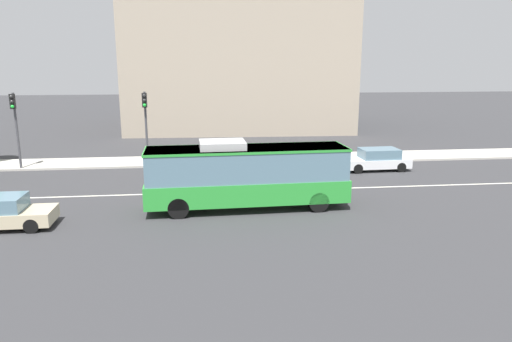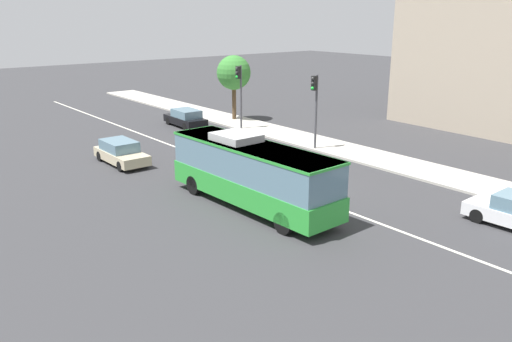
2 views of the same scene
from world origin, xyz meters
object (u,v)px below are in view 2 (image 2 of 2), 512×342
object	(u,v)px
traffic_light_mid_block	(240,86)
street_tree_kerbside_left	(234,73)
transit_bus	(252,171)
sedan_beige	(121,152)
sedan_black	(186,118)
traffic_light_near_corner	(315,99)

from	to	relation	value
traffic_light_mid_block	street_tree_kerbside_left	bearing A→B (deg)	-125.46
transit_bus	traffic_light_mid_block	size ratio (longest dim) A/B	1.94
street_tree_kerbside_left	sedan_beige	bearing A→B (deg)	-63.99
transit_bus	sedan_black	bearing A→B (deg)	156.07
transit_bus	sedan_black	distance (m)	19.79
transit_bus	street_tree_kerbside_left	xyz separation A→B (m)	(-17.91, 12.17, 2.36)
transit_bus	traffic_light_near_corner	xyz separation A→B (m)	(-5.91, 10.11, 1.75)
traffic_light_near_corner	traffic_light_mid_block	xyz separation A→B (m)	(-8.44, -0.00, 0.00)
traffic_light_mid_block	street_tree_kerbside_left	world-z (taller)	street_tree_kerbside_left
transit_bus	sedan_beige	bearing A→B (deg)	-173.34
traffic_light_near_corner	traffic_light_mid_block	size ratio (longest dim) A/B	1.00
sedan_beige	traffic_light_mid_block	distance (m)	12.54
sedan_black	sedan_beige	world-z (taller)	same
sedan_beige	sedan_black	bearing A→B (deg)	127.83
sedan_beige	street_tree_kerbside_left	world-z (taller)	street_tree_kerbside_left
transit_bus	traffic_light_mid_block	bearing A→B (deg)	142.94
sedan_beige	traffic_light_mid_block	size ratio (longest dim) A/B	0.87
sedan_black	street_tree_kerbside_left	bearing A→B (deg)	-92.22
transit_bus	sedan_beige	size ratio (longest dim) A/B	2.23
transit_bus	traffic_light_near_corner	bearing A→B (deg)	118.42
transit_bus	traffic_light_mid_block	xyz separation A→B (m)	(-14.36, 10.11, 1.75)
traffic_light_mid_block	street_tree_kerbside_left	xyz separation A→B (m)	(-3.55, 2.06, 0.60)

